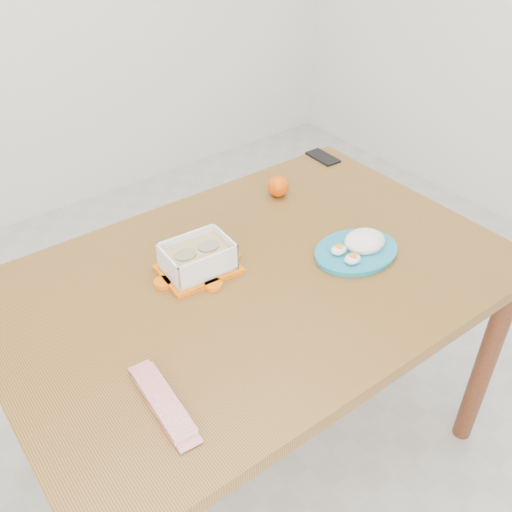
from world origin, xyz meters
TOP-DOWN VIEW (x-y plane):
  - ground at (0.00, 0.00)m, footprint 3.50×3.50m
  - dining_table at (-0.19, -0.12)m, footprint 1.35×0.91m
  - food_container at (-0.29, -0.02)m, footprint 0.21×0.16m
  - orange_fruit at (0.12, 0.15)m, footprint 0.07×0.07m
  - rice_plate at (0.09, -0.22)m, footprint 0.26×0.26m
  - candy_bar at (-0.59, -0.34)m, footprint 0.07×0.21m
  - smartphone at (0.41, 0.25)m, footprint 0.07×0.13m

SIDE VIEW (x-z plane):
  - ground at x=0.00m, z-range 0.00..0.00m
  - dining_table at x=-0.19m, z-range 0.29..1.04m
  - smartphone at x=0.41m, z-range 0.75..0.76m
  - candy_bar at x=-0.59m, z-range 0.75..0.77m
  - rice_plate at x=0.09m, z-range 0.74..0.80m
  - orange_fruit at x=0.12m, z-range 0.75..0.82m
  - food_container at x=-0.29m, z-range 0.75..0.83m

